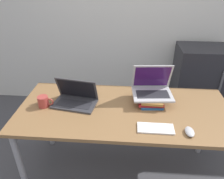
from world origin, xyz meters
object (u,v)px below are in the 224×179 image
(mouse, at_px, (190,132))
(mini_fridge, at_px, (197,84))
(laptop_left, at_px, (75,99))
(laptop_on_books, at_px, (152,88))
(book_stack, at_px, (151,99))
(mug, at_px, (44,102))
(wireless_keyboard, at_px, (156,128))

(mouse, xyz_separation_m, mini_fridge, (0.44, 1.31, -0.30))
(mouse, bearing_deg, laptop_left, 160.28)
(laptop_left, xyz_separation_m, laptop_on_books, (0.65, 0.10, 0.07))
(book_stack, bearing_deg, mini_fridge, 52.93)
(laptop_left, bearing_deg, book_stack, 6.43)
(mug, xyz_separation_m, mini_fridge, (1.59, 1.05, -0.33))
(book_stack, xyz_separation_m, mini_fridge, (0.69, 0.91, -0.31))
(book_stack, distance_m, wireless_keyboard, 0.37)
(wireless_keyboard, bearing_deg, laptop_on_books, 90.66)
(laptop_left, bearing_deg, mug, -165.23)
(laptop_on_books, relative_size, wireless_keyboard, 1.34)
(mug, bearing_deg, laptop_on_books, 10.68)
(laptop_on_books, relative_size, mini_fridge, 0.37)
(book_stack, height_order, mini_fridge, mini_fridge)
(mug, bearing_deg, laptop_left, 14.77)
(laptop_left, xyz_separation_m, book_stack, (0.64, 0.07, -0.01))
(mini_fridge, bearing_deg, book_stack, -127.07)
(wireless_keyboard, bearing_deg, mini_fridge, 62.06)
(book_stack, relative_size, wireless_keyboard, 1.11)
(wireless_keyboard, relative_size, mini_fridge, 0.28)
(laptop_on_books, distance_m, wireless_keyboard, 0.41)
(book_stack, relative_size, laptop_on_books, 0.82)
(mini_fridge, bearing_deg, wireless_keyboard, -117.94)
(laptop_left, height_order, wireless_keyboard, laptop_left)
(mouse, height_order, mug, mug)
(book_stack, bearing_deg, mug, -171.17)
(laptop_on_books, bearing_deg, mouse, -60.53)
(book_stack, height_order, mouse, book_stack)
(mouse, bearing_deg, wireless_keyboard, 173.10)
(book_stack, relative_size, mini_fridge, 0.30)
(mug, bearing_deg, mouse, -12.43)
(mini_fridge, bearing_deg, mouse, -108.72)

